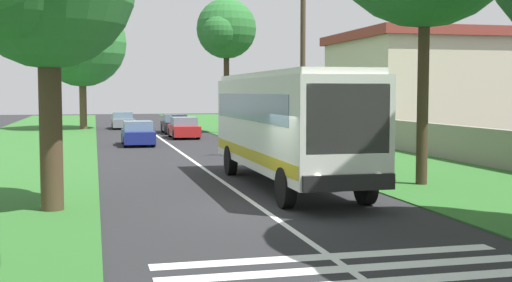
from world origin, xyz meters
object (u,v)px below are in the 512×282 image
(trailing_car_2, at_px, (175,124))
(roadside_tree_right_0, at_px, (225,31))
(trailing_car_1, at_px, (184,128))
(trailing_car_3, at_px, (123,121))
(roadside_building, at_px, (416,85))
(coach_bus, at_px, (286,122))
(utility_pole, at_px, (303,61))
(roadside_tree_left_1, at_px, (80,46))
(trailing_car_0, at_px, (138,134))

(trailing_car_2, relative_size, roadside_tree_right_0, 0.43)
(trailing_car_1, distance_m, roadside_tree_right_0, 9.18)
(trailing_car_3, relative_size, roadside_building, 0.38)
(trailing_car_1, bearing_deg, trailing_car_2, -0.43)
(coach_bus, distance_m, trailing_car_1, 24.00)
(trailing_car_2, bearing_deg, utility_pole, -170.58)
(trailing_car_1, height_order, trailing_car_3, same)
(trailing_car_1, relative_size, trailing_car_2, 1.00)
(trailing_car_3, bearing_deg, roadside_tree_left_1, 94.83)
(trailing_car_3, bearing_deg, trailing_car_2, -154.08)
(utility_pole, bearing_deg, trailing_car_3, 14.00)
(trailing_car_1, xyz_separation_m, utility_pole, (-15.41, -3.52, 3.87))
(roadside_building, bearing_deg, trailing_car_1, 74.34)
(roadside_tree_right_0, bearing_deg, trailing_car_1, 140.51)
(coach_bus, distance_m, roadside_tree_left_1, 37.60)
(trailing_car_3, distance_m, roadside_tree_right_0, 13.16)
(utility_pole, bearing_deg, roadside_tree_right_0, -0.65)
(coach_bus, relative_size, roadside_tree_left_1, 1.04)
(coach_bus, bearing_deg, utility_pole, -21.05)
(trailing_car_1, xyz_separation_m, roadside_tree_left_1, (12.64, 6.91, 6.31))
(roadside_tree_left_1, xyz_separation_m, roadside_building, (-16.85, -21.90, -3.42))
(trailing_car_3, distance_m, roadside_tree_left_1, 7.15)
(coach_bus, xyz_separation_m, utility_pole, (8.54, -3.29, 2.39))
(trailing_car_1, bearing_deg, roadside_tree_left_1, 28.66)
(trailing_car_3, relative_size, utility_pole, 0.49)
(trailing_car_2, relative_size, trailing_car_3, 1.00)
(trailing_car_1, bearing_deg, utility_pole, -167.14)
(trailing_car_0, relative_size, roadside_tree_right_0, 0.43)
(trailing_car_3, bearing_deg, utility_pole, -166.00)
(utility_pole, bearing_deg, trailing_car_1, 12.86)
(trailing_car_3, xyz_separation_m, roadside_tree_left_1, (-0.28, 3.36, 6.31))
(trailing_car_3, height_order, roadside_tree_left_1, roadside_tree_left_1)
(coach_bus, distance_m, utility_pole, 9.46)
(trailing_car_1, relative_size, utility_pole, 0.49)
(trailing_car_1, xyz_separation_m, roadside_tree_right_0, (4.54, -3.74, 7.05))
(trailing_car_3, height_order, roadside_tree_right_0, roadside_tree_right_0)
(roadside_tree_right_0, xyz_separation_m, utility_pole, (-19.96, 0.23, -3.18))
(utility_pole, xyz_separation_m, roadside_building, (11.21, -11.48, -0.98))
(trailing_car_3, bearing_deg, roadside_building, -132.73)
(trailing_car_0, bearing_deg, trailing_car_2, -17.48)
(trailing_car_3, xyz_separation_m, utility_pole, (-28.34, -7.07, 3.87))
(trailing_car_1, bearing_deg, coach_bus, -179.45)
(roadside_building, bearing_deg, trailing_car_3, 47.27)
(trailing_car_2, relative_size, roadside_building, 0.38)
(roadside_building, bearing_deg, utility_pole, 134.32)
(roadside_building, bearing_deg, trailing_car_0, 93.79)
(coach_bus, distance_m, trailing_car_2, 29.53)
(roadside_building, bearing_deg, coach_bus, 143.22)
(trailing_car_1, bearing_deg, roadside_building, -105.66)
(coach_bus, relative_size, roadside_building, 0.98)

